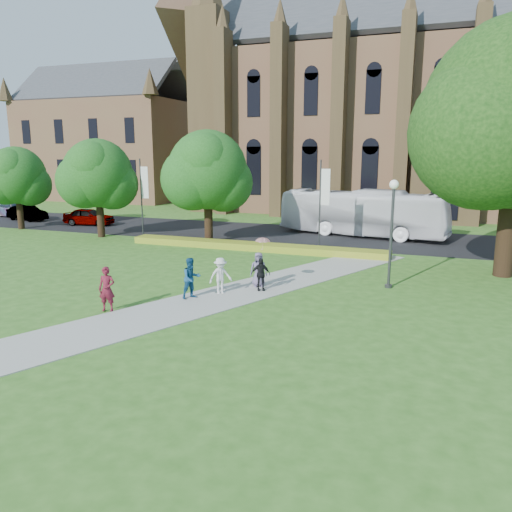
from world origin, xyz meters
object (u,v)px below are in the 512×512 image
at_px(car_1, 27,213).
at_px(pedestrian_0, 107,289).
at_px(tour_coach, 362,213).
at_px(car_0, 89,217).
at_px(streetlamp, 392,221).
at_px(car_2, 16,210).

height_order(car_1, pedestrian_0, pedestrian_0).
height_order(tour_coach, pedestrian_0, tour_coach).
bearing_deg(car_0, streetlamp, -122.70).
relative_size(streetlamp, car_1, 1.20).
xyz_separation_m(streetlamp, pedestrian_0, (-10.60, -7.87, -2.32)).
bearing_deg(streetlamp, tour_coach, 103.30).
xyz_separation_m(tour_coach, pedestrian_0, (-7.08, -22.73, -0.85)).
xyz_separation_m(car_0, pedestrian_0, (16.83, -20.15, 0.19)).
xyz_separation_m(car_0, car_1, (-7.59, 0.52, -0.04)).
relative_size(car_0, car_1, 1.03).
xyz_separation_m(tour_coach, car_2, (-34.42, -0.60, -1.05)).
distance_m(tour_coach, car_0, 24.07).
xyz_separation_m(streetlamp, car_1, (-35.02, 12.80, -2.56)).
height_order(streetlamp, pedestrian_0, streetlamp).
height_order(streetlamp, car_0, streetlamp).
height_order(streetlamp, car_2, streetlamp).
bearing_deg(pedestrian_0, car_0, 113.89).
relative_size(streetlamp, pedestrian_0, 2.80).
distance_m(car_1, pedestrian_0, 32.00).
xyz_separation_m(streetlamp, car_0, (-27.42, 12.28, -2.51)).
bearing_deg(car_1, car_2, 72.89).
relative_size(car_0, pedestrian_0, 2.40).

